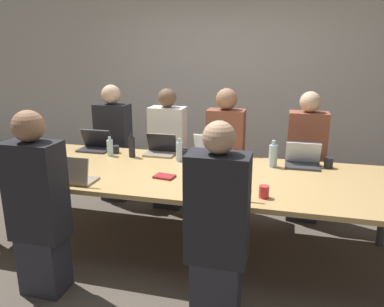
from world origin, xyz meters
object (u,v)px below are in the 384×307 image
(laptop_far_midleft, at_px, (161,149))
(person_far_midleft, at_px, (168,151))
(bottle_far_midleft, at_px, (132,147))
(cup_near_midright, at_px, (264,192))
(person_far_right, at_px, (305,159))
(cup_far_center, at_px, (184,154))
(person_near_left, at_px, (38,208))
(laptop_near_left, at_px, (74,176))
(cup_near_left, at_px, (55,172))
(cup_far_right, at_px, (329,163))
(bottle_far_center, at_px, (179,151))
(person_far_center, at_px, (225,154))
(cup_far_midleft, at_px, (184,153))
(laptop_near_midright, at_px, (228,187))
(person_far_left, at_px, (114,145))
(person_near_midright, at_px, (217,229))
(laptop_far_left, at_px, (96,144))
(stapler, at_px, (204,174))
(laptop_far_center, at_px, (210,151))
(cup_far_left, at_px, (115,149))
(bottle_far_left, at_px, (110,148))
(laptop_far_right, at_px, (303,159))
(bottle_far_right, at_px, (273,155))

(laptop_far_midleft, relative_size, person_far_midleft, 0.23)
(bottle_far_midleft, distance_m, cup_near_midright, 1.60)
(bottle_far_midleft, distance_m, person_far_right, 1.83)
(cup_far_center, relative_size, person_near_left, 0.06)
(laptop_far_midleft, bearing_deg, laptop_near_left, -111.62)
(cup_near_left, relative_size, cup_far_right, 0.97)
(laptop_far_midleft, distance_m, bottle_far_center, 0.32)
(person_far_center, bearing_deg, bottle_far_midleft, -150.91)
(bottle_far_center, xyz_separation_m, cup_near_midright, (0.88, -0.75, -0.05))
(cup_far_midleft, xyz_separation_m, bottle_far_midleft, (-0.52, -0.11, 0.06))
(cup_near_midright, bearing_deg, laptop_near_midright, -171.14)
(person_far_left, height_order, person_near_midright, person_far_left)
(laptop_far_left, relative_size, stapler, 2.23)
(laptop_far_center, height_order, cup_far_center, laptop_far_center)
(cup_far_left, distance_m, person_far_center, 1.20)
(bottle_far_left, height_order, cup_near_left, bottle_far_left)
(bottle_far_left, height_order, laptop_far_right, laptop_far_right)
(laptop_far_midleft, relative_size, person_near_left, 0.23)
(bottle_far_right, bearing_deg, cup_far_right, 10.71)
(laptop_far_midleft, relative_size, bottle_far_center, 1.36)
(bottle_far_midleft, xyz_separation_m, person_far_center, (0.89, 0.49, -0.15))
(laptop_near_midright, height_order, cup_near_midright, laptop_near_midright)
(person_far_left, xyz_separation_m, person_far_midleft, (0.71, -0.07, -0.01))
(laptop_far_midleft, distance_m, person_far_right, 1.54)
(bottle_far_center, relative_size, cup_near_left, 2.47)
(person_far_midleft, bearing_deg, bottle_far_right, -21.87)
(bottle_far_left, xyz_separation_m, person_far_midleft, (0.46, 0.52, -0.15))
(person_near_midright, bearing_deg, person_far_left, -48.31)
(bottle_far_center, height_order, cup_near_midright, bottle_far_center)
(laptop_far_right, bearing_deg, person_far_left, 168.18)
(cup_far_midleft, xyz_separation_m, cup_near_left, (-0.91, -0.87, -0.00))
(person_far_midleft, bearing_deg, laptop_far_center, -31.84)
(laptop_far_left, height_order, cup_far_center, laptop_far_left)
(laptop_near_midright, relative_size, bottle_far_right, 1.27)
(laptop_far_left, height_order, person_near_left, person_near_left)
(cup_far_midleft, bearing_deg, bottle_far_left, -170.66)
(laptop_far_right, distance_m, cup_far_right, 0.24)
(cup_far_center, bearing_deg, cup_far_left, 179.32)
(laptop_far_left, bearing_deg, bottle_far_center, -10.08)
(bottle_far_left, height_order, person_near_midright, person_near_midright)
(bottle_far_midleft, xyz_separation_m, laptop_far_right, (1.69, 0.12, -0.04))
(laptop_near_left, bearing_deg, person_near_left, 82.77)
(cup_far_left, height_order, laptop_far_right, laptop_far_right)
(bottle_far_center, height_order, person_near_midright, person_near_midright)
(person_near_midright, bearing_deg, laptop_far_right, -112.42)
(bottle_far_left, distance_m, laptop_far_center, 1.04)
(bottle_far_left, bearing_deg, person_far_midleft, 48.44)
(bottle_far_left, relative_size, cup_far_center, 2.23)
(stapler, bearing_deg, bottle_far_left, 166.48)
(laptop_near_midright, bearing_deg, stapler, -55.62)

